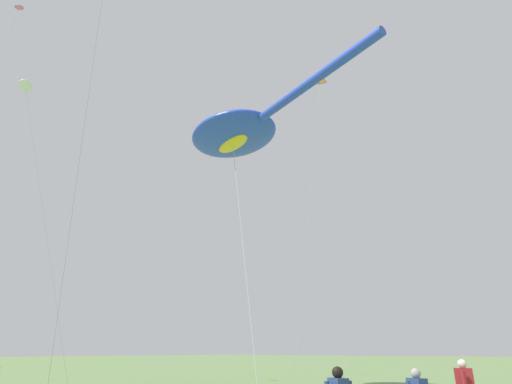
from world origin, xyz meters
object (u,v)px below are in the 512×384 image
object	(u,v)px
big_show_kite	(236,134)
small_kite_triangle_green	(12,24)
small_kite_delta_white	(211,162)
small_kite_diamond_red	(320,78)
small_kite_bird_shape	(26,88)

from	to	relation	value
big_show_kite	small_kite_triangle_green	distance (m)	18.62
small_kite_delta_white	small_kite_triangle_green	bearing A→B (deg)	-159.17
small_kite_triangle_green	small_kite_diamond_red	bearing A→B (deg)	7.53
small_kite_triangle_green	big_show_kite	bearing A→B (deg)	-12.17
small_kite_bird_shape	big_show_kite	bearing A→B (deg)	-111.25
big_show_kite	small_kite_delta_white	bearing A→B (deg)	-22.16
small_kite_diamond_red	small_kite_delta_white	size ratio (longest dim) A/B	1.26
small_kite_delta_white	small_kite_bird_shape	bearing A→B (deg)	-144.70
big_show_kite	small_kite_bird_shape	bearing A→B (deg)	56.57
small_kite_bird_shape	small_kite_delta_white	size ratio (longest dim) A/B	0.89
big_show_kite	small_kite_diamond_red	xyz separation A→B (m)	(9.50, -0.54, 9.10)
small_kite_bird_shape	small_kite_diamond_red	distance (m)	21.18
small_kite_delta_white	small_kite_diamond_red	bearing A→B (deg)	-41.72
small_kite_triangle_green	small_kite_delta_white	world-z (taller)	small_kite_triangle_green
small_kite_diamond_red	big_show_kite	bearing A→B (deg)	-118.30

